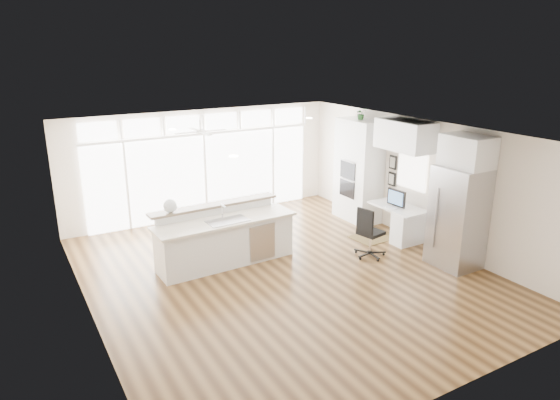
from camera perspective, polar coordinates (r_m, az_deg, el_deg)
floor at (r=9.69m, az=0.50°, el=-8.42°), size 7.00×8.00×0.02m
ceiling at (r=8.86m, az=0.55°, el=7.57°), size 7.00×8.00×0.02m
wall_back at (r=12.67m, az=-8.75°, el=4.12°), size 7.00×0.04×2.70m
wall_front at (r=6.35m, az=19.57°, el=-10.48°), size 7.00×0.04×2.70m
wall_left at (r=8.09m, az=-21.41°, el=-4.57°), size 0.04×8.00×2.70m
wall_right at (r=11.30m, az=15.99°, el=2.04°), size 0.04×8.00×2.70m
glass_wall at (r=12.68m, az=-8.59°, el=2.75°), size 5.80×0.06×2.08m
transom_row at (r=12.42m, az=-8.86°, el=8.70°), size 5.90×0.06×0.40m
desk_window at (r=11.43m, az=14.87°, el=3.33°), size 0.04×0.85×0.85m
ceiling_fan at (r=11.18m, az=-9.12°, el=8.26°), size 1.16×1.16×0.32m
recessed_lights at (r=9.03m, az=-0.10°, el=7.63°), size 3.40×3.00×0.02m
oven_cabinet at (r=12.39m, az=8.95°, el=3.34°), size 0.64×1.20×2.50m
desk_nook at (r=11.54m, az=13.25°, el=-2.49°), size 0.72×1.30×0.76m
upper_cabinets at (r=11.07m, az=14.11°, el=7.19°), size 0.64×1.30×0.64m
refrigerator at (r=10.27m, az=19.66°, el=-1.89°), size 0.76×0.90×2.00m
fridge_cabinet at (r=9.98m, az=20.64°, el=5.24°), size 0.64×0.90×0.60m
framed_photos at (r=11.90m, az=12.73°, el=3.28°), size 0.06×0.22×0.80m
kitchen_island at (r=9.96m, az=-6.25°, el=-4.20°), size 2.89×1.18×1.13m
rug at (r=11.61m, az=10.70°, el=-4.17°), size 1.04×0.79×0.01m
office_chair at (r=10.40m, az=10.34°, el=-3.64°), size 0.64×0.61×1.06m
fishbowl at (r=9.73m, az=-12.45°, el=-0.66°), size 0.31×0.31×0.27m
monitor at (r=11.30m, az=13.16°, el=0.25°), size 0.12×0.51×0.42m
keyboard at (r=11.25m, az=12.45°, el=-0.86°), size 0.13×0.30×0.01m
potted_plant at (r=12.14m, az=9.25°, el=9.57°), size 0.29×0.31×0.22m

